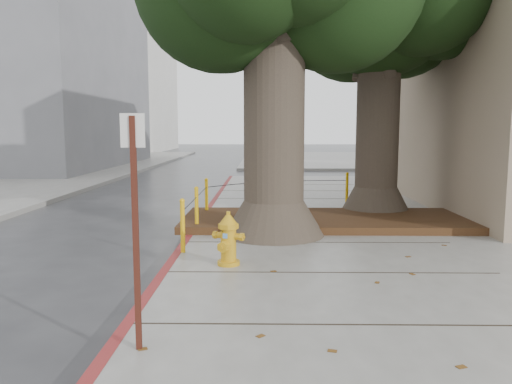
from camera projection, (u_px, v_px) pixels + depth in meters
The scene contains 12 objects.
ground at pixel (297, 282), 7.45m from camera, with size 140.00×140.00×0.00m, color #28282B.
sidewalk_far at pixel (351, 159), 37.11m from camera, with size 16.00×20.00×0.15m, color slate.
curb_red at pixel (189, 240), 9.95m from camera, with size 0.14×26.00×0.16m, color maroon.
planter_bed at pixel (326, 220), 11.27m from camera, with size 6.40×2.60×0.16m, color black.
building_far_grey at pixel (13, 64), 28.76m from camera, with size 12.00×16.00×12.00m, color slate.
building_far_white at pixel (104, 78), 51.42m from camera, with size 12.00×18.00×15.00m, color silver.
tree_far at pixel (394, 15), 12.06m from camera, with size 4.50×3.80×7.17m.
bollard_ring at pixel (248, 198), 11.72m from camera, with size 3.79×5.39×0.95m.
fire_hydrant at pixel (228, 239), 7.79m from camera, with size 0.45×0.45×0.85m.
signpost at pixel (135, 219), 4.69m from camera, with size 0.22×0.06×2.26m.
car_silver at pixel (403, 162), 25.26m from camera, with size 1.45×3.61×1.23m, color #B5B4BA.
car_dark at pixel (54, 162), 25.42m from camera, with size 1.75×4.31×1.25m, color black.
Camera 1 is at (-0.50, -7.23, 2.27)m, focal length 35.00 mm.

